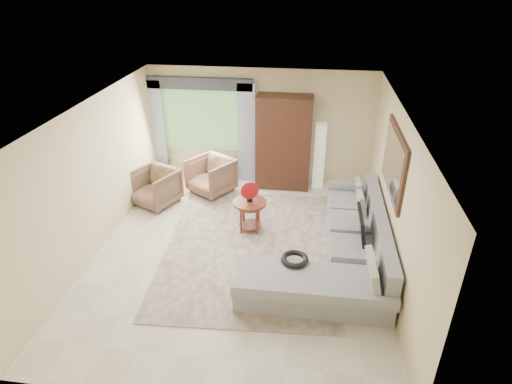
# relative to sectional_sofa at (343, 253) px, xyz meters

# --- Properties ---
(ground) EXTENTS (6.00, 6.00, 0.00)m
(ground) POSITION_rel_sectional_sofa_xyz_m (-1.78, 0.18, -0.28)
(ground) COLOR silver
(ground) RESTS_ON ground
(area_rug) EXTENTS (3.20, 4.15, 0.02)m
(area_rug) POSITION_rel_sectional_sofa_xyz_m (-1.61, 0.35, -0.27)
(area_rug) COLOR #BEAA96
(area_rug) RESTS_ON ground
(sectional_sofa) EXTENTS (2.30, 3.46, 0.90)m
(sectional_sofa) POSITION_rel_sectional_sofa_xyz_m (0.00, 0.00, 0.00)
(sectional_sofa) COLOR gray
(sectional_sofa) RESTS_ON ground
(tv_screen) EXTENTS (0.14, 0.74, 0.48)m
(tv_screen) POSITION_rel_sectional_sofa_xyz_m (0.27, 0.22, 0.44)
(tv_screen) COLOR black
(tv_screen) RESTS_ON sectional_sofa
(garden_hose) EXTENTS (0.43, 0.43, 0.09)m
(garden_hose) POSITION_rel_sectional_sofa_xyz_m (-0.78, -0.62, 0.26)
(garden_hose) COLOR black
(garden_hose) RESTS_ON sectional_sofa
(coffee_table) EXTENTS (0.63, 0.63, 0.63)m
(coffee_table) POSITION_rel_sectional_sofa_xyz_m (-1.70, 0.92, 0.05)
(coffee_table) COLOR #531E16
(coffee_table) RESTS_ON ground
(red_disc) EXTENTS (0.33, 0.15, 0.34)m
(red_disc) POSITION_rel_sectional_sofa_xyz_m (-1.70, 0.92, 0.58)
(red_disc) COLOR #A71016
(red_disc) RESTS_ON coffee_table
(armchair_left) EXTENTS (1.12, 1.13, 0.78)m
(armchair_left) POSITION_rel_sectional_sofa_xyz_m (-3.83, 1.69, 0.11)
(armchair_left) COLOR brown
(armchair_left) RESTS_ON ground
(armchair_right) EXTENTS (1.19, 1.19, 0.79)m
(armchair_right) POSITION_rel_sectional_sofa_xyz_m (-2.78, 2.37, 0.11)
(armchair_right) COLOR brown
(armchair_right) RESTS_ON ground
(potted_plant) EXTENTS (0.59, 0.54, 0.57)m
(potted_plant) POSITION_rel_sectional_sofa_xyz_m (-4.11, 3.01, 0.00)
(potted_plant) COLOR #999999
(potted_plant) RESTS_ON ground
(armoire) EXTENTS (1.20, 0.55, 2.10)m
(armoire) POSITION_rel_sectional_sofa_xyz_m (-1.23, 2.90, 0.77)
(armoire) COLOR black
(armoire) RESTS_ON ground
(floor_lamp) EXTENTS (0.24, 0.24, 1.50)m
(floor_lamp) POSITION_rel_sectional_sofa_xyz_m (-0.43, 2.96, 0.47)
(floor_lamp) COLOR silver
(floor_lamp) RESTS_ON ground
(window) EXTENTS (1.80, 0.04, 1.40)m
(window) POSITION_rel_sectional_sofa_xyz_m (-3.13, 3.15, 1.12)
(window) COLOR #669E59
(window) RESTS_ON wall_back
(curtain_left) EXTENTS (0.40, 0.08, 2.30)m
(curtain_left) POSITION_rel_sectional_sofa_xyz_m (-4.18, 3.06, 0.87)
(curtain_left) COLOR #9EB7CC
(curtain_left) RESTS_ON ground
(curtain_right) EXTENTS (0.40, 0.08, 2.30)m
(curtain_right) POSITION_rel_sectional_sofa_xyz_m (-2.08, 3.06, 0.87)
(curtain_right) COLOR #9EB7CC
(curtain_right) RESTS_ON ground
(valance) EXTENTS (2.40, 0.12, 0.26)m
(valance) POSITION_rel_sectional_sofa_xyz_m (-3.13, 3.08, 1.97)
(valance) COLOR #1E232D
(valance) RESTS_ON wall_back
(wall_mirror) EXTENTS (0.05, 1.70, 1.05)m
(wall_mirror) POSITION_rel_sectional_sofa_xyz_m (0.68, 0.53, 1.47)
(wall_mirror) COLOR black
(wall_mirror) RESTS_ON wall_right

